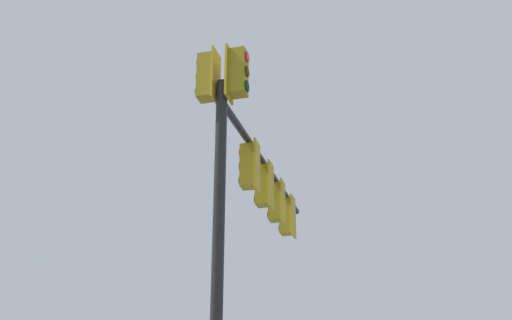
# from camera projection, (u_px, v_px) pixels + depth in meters

# --- Properties ---
(signal_mast_assembly) EXTENTS (6.64, 1.39, 7.54)m
(signal_mast_assembly) POSITION_uv_depth(u_px,v_px,m) (250.00, 185.00, 11.99)
(signal_mast_assembly) COLOR black
(signal_mast_assembly) RESTS_ON ground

